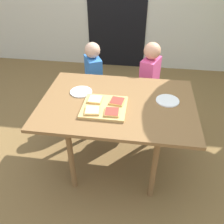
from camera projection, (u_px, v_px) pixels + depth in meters
The scene contains 12 objects.
ground_plane at pixel (117, 161), 2.36m from camera, with size 16.00×16.00×0.00m, color brown.
house_door at pixel (117, 2), 3.53m from camera, with size 0.90×0.02×2.00m, color black.
dining_table at pixel (117, 109), 1.99m from camera, with size 1.25×0.88×0.70m.
cutting_board at pixel (104, 107), 1.87m from camera, with size 0.34×0.33×0.02m, color tan.
pizza_slice_far_right at pixel (117, 101), 1.90m from camera, with size 0.12×0.13×0.02m.
pizza_slice_far_left at pixel (95, 99), 1.92m from camera, with size 0.11×0.12×0.02m.
pizza_slice_near_left at pixel (92, 110), 1.80m from camera, with size 0.12×0.13×0.02m.
pizza_slice_near_right at pixel (112, 112), 1.79m from camera, with size 0.11×0.12×0.02m.
plate_white_left at pixel (81, 92), 2.06m from camera, with size 0.19×0.19×0.01m, color white.
plate_white_right at pixel (168, 101), 1.95m from camera, with size 0.19×0.19×0.01m, color white.
child_left at pixel (94, 78), 2.65m from camera, with size 0.23×0.28×0.92m.
child_right at pixel (149, 81), 2.53m from camera, with size 0.22×0.27×0.97m.
Camera 1 is at (0.18, -1.61, 1.79)m, focal length 38.68 mm.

